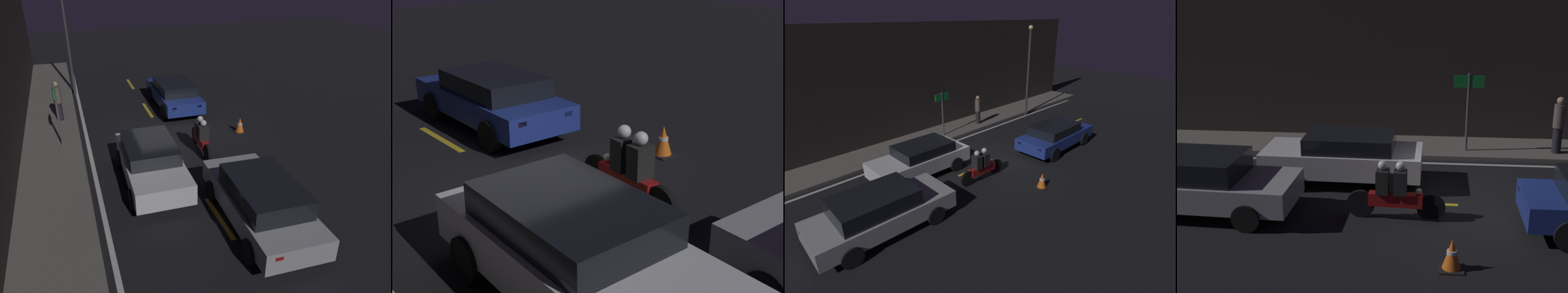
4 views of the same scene
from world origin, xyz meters
TOP-DOWN VIEW (x-y plane):
  - ground_plane at (0.00, 0.00)m, footprint 56.00×56.00m
  - raised_curb at (0.00, 4.35)m, footprint 28.00×2.13m
  - lane_dash_b at (-5.50, 0.00)m, footprint 2.00×0.14m
  - lane_dash_c at (-1.00, 0.00)m, footprint 2.00×0.14m
  - lane_dash_d at (3.50, 0.00)m, footprint 2.00×0.14m
  - lane_dash_e at (8.00, 0.00)m, footprint 2.00×0.14m
  - lane_solid_kerb at (0.00, 3.04)m, footprint 25.20×0.14m
  - hatchback_silver at (-6.07, -0.93)m, footprint 4.52×2.07m
  - sedan_white at (-2.95, 1.32)m, footprint 4.24×1.94m
  - sedan_blue at (3.44, -1.32)m, footprint 4.50×1.94m
  - motorcycle at (-1.54, -0.91)m, footprint 2.26×0.40m
  - traffic_cone_near at (-0.31, -3.06)m, footprint 0.47×0.47m
  - pedestrian at (3.19, 3.96)m, footprint 0.34×0.34m
  - shop_sign at (0.46, 3.96)m, footprint 0.90×0.08m
  - street_lamp at (7.03, 3.14)m, footprint 0.28×0.28m

SIDE VIEW (x-z plane):
  - ground_plane at x=0.00m, z-range 0.00..0.00m
  - lane_solid_kerb at x=0.00m, z-range 0.00..0.01m
  - lane_dash_b at x=-5.50m, z-range 0.00..0.01m
  - lane_dash_c at x=-1.00m, z-range 0.00..0.01m
  - lane_dash_d at x=3.50m, z-range 0.00..0.01m
  - lane_dash_e at x=8.00m, z-range 0.00..0.01m
  - raised_curb at x=0.00m, z-range 0.00..0.15m
  - traffic_cone_near at x=-0.31m, z-range -0.01..0.62m
  - motorcycle at x=-1.54m, z-range -0.04..1.35m
  - sedan_blue at x=3.44m, z-range 0.07..1.40m
  - sedan_white at x=-2.95m, z-range 0.06..1.42m
  - hatchback_silver at x=-6.07m, z-range 0.05..1.47m
  - pedestrian at x=3.19m, z-range 0.17..1.91m
  - shop_sign at x=0.46m, z-range 0.64..3.04m
  - street_lamp at x=7.03m, z-range 0.36..6.12m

